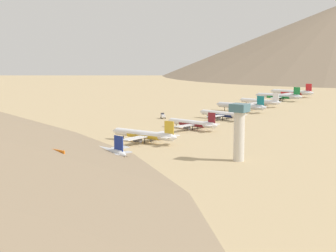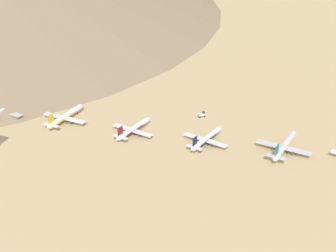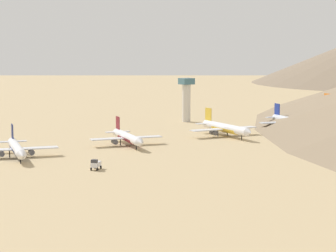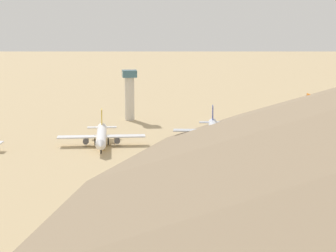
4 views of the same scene
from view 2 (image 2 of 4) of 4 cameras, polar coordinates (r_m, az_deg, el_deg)
The scene contains 7 objects.
ground_plane at distance 353.12m, azimuth 4.07°, elevation -1.63°, with size 2442.21×2442.21×0.00m, color tan.
parked_jet_3 at distance 345.17m, azimuth 12.79°, elevation -2.17°, with size 45.97×37.45×13.25m.
parked_jet_4 at distance 347.57m, azimuth 4.29°, elevation -1.41°, with size 40.41×33.12×11.73m.
parked_jet_5 at distance 360.23m, azimuth -3.87°, elevation -0.32°, with size 39.94×32.68×11.56m.
parked_jet_6 at distance 383.90m, azimuth -11.34°, elevation 1.05°, with size 44.02×35.77×12.69m.
parked_jet_7 at distance 406.47m, azimuth -17.52°, elevation 1.76°, with size 42.33×34.70×12.29m.
service_truck at distance 385.56m, azimuth 3.79°, elevation 1.31°, with size 5.49×5.39×3.90m.
Camera 2 is at (-294.67, -97.27, 168.54)m, focal length 54.89 mm.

